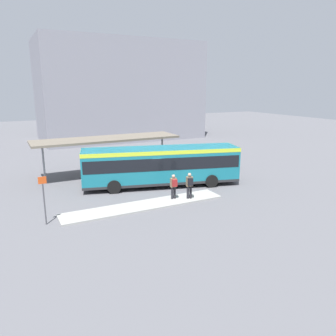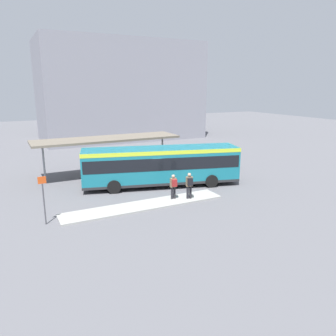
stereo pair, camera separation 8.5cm
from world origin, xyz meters
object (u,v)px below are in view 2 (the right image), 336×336
Objects in this scene: pedestrian_waiting at (174,185)px; pedestrian_companion at (189,184)px; potted_planter_near_shelter at (102,176)px; bicycle_orange at (235,165)px; city_bus at (161,164)px; bicycle_white at (229,163)px; platform_sign at (44,198)px.

pedestrian_companion is at bearing -111.23° from pedestrian_waiting.
potted_planter_near_shelter is (-3.33, 5.91, -0.41)m from pedestrian_waiting.
pedestrian_waiting is 10.95m from bicycle_orange.
bicycle_orange is (8.48, 5.90, -0.80)m from pedestrian_companion.
city_bus reaches higher than bicycle_white.
potted_planter_near_shelter reaches higher than bicycle_white.
bicycle_orange is (8.68, 1.91, -1.42)m from city_bus.
platform_sign is at bearing -128.85° from potted_planter_near_shelter.
pedestrian_waiting reaches higher than bicycle_orange.
city_bus is 4.87m from potted_planter_near_shelter.
pedestrian_waiting is at bearing 1.88° from platform_sign.
pedestrian_companion reaches higher than pedestrian_waiting.
bicycle_orange is at bearing 27.66° from city_bus.
city_bus is at bearing 16.95° from pedestrian_companion.
platform_sign is (-8.31, -0.27, 0.46)m from pedestrian_waiting.
pedestrian_waiting is at bearing 79.37° from pedestrian_companion.
city_bus reaches higher than bicycle_orange.
bicycle_orange is 12.81m from potted_planter_near_shelter.
bicycle_white is 0.61× the size of platform_sign.
platform_sign is (-17.67, -6.46, 1.19)m from bicycle_white.
pedestrian_waiting is 0.94× the size of pedestrian_companion.
city_bus is 9.08m from bicycle_white.
platform_sign is (-17.77, -5.72, 1.21)m from bicycle_orange.
pedestrian_companion is at bearing -71.94° from city_bus.
pedestrian_companion reaches higher than bicycle_orange.
platform_sign reaches higher than potted_planter_near_shelter.
city_bus is 7.63× the size of bicycle_orange.
potted_planter_near_shelter is 0.48× the size of platform_sign.
bicycle_white is at bearing 32.40° from city_bus.
bicycle_white is (8.38, 6.64, -0.78)m from pedestrian_companion.
pedestrian_waiting is 0.61× the size of platform_sign.
bicycle_white reaches higher than bicycle_orange.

